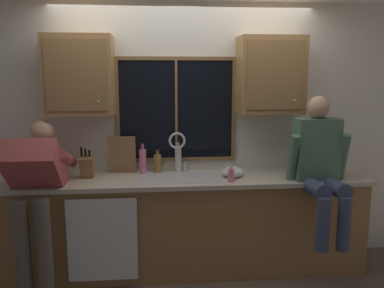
# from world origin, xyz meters

# --- Properties ---
(back_wall) EXTENTS (5.75, 0.12, 2.55)m
(back_wall) POSITION_xyz_m (0.00, 0.06, 1.27)
(back_wall) COLOR silver
(back_wall) RESTS_ON floor
(window_glass) EXTENTS (1.10, 0.02, 0.95)m
(window_glass) POSITION_xyz_m (-0.07, -0.01, 1.52)
(window_glass) COLOR black
(window_frame_top) EXTENTS (1.17, 0.02, 0.04)m
(window_frame_top) POSITION_xyz_m (-0.07, -0.02, 2.02)
(window_frame_top) COLOR brown
(window_frame_bottom) EXTENTS (1.17, 0.02, 0.04)m
(window_frame_bottom) POSITION_xyz_m (-0.07, -0.02, 1.03)
(window_frame_bottom) COLOR brown
(window_frame_left) EXTENTS (0.03, 0.02, 0.95)m
(window_frame_left) POSITION_xyz_m (-0.64, -0.02, 1.52)
(window_frame_left) COLOR brown
(window_frame_right) EXTENTS (0.04, 0.02, 0.95)m
(window_frame_right) POSITION_xyz_m (0.50, -0.02, 1.52)
(window_frame_right) COLOR brown
(window_mullion_center) EXTENTS (0.02, 0.02, 0.95)m
(window_mullion_center) POSITION_xyz_m (-0.07, -0.02, 1.52)
(window_mullion_center) COLOR brown
(lower_cabinet_run) EXTENTS (3.35, 0.58, 0.88)m
(lower_cabinet_run) POSITION_xyz_m (0.00, -0.29, 0.44)
(lower_cabinet_run) COLOR olive
(lower_cabinet_run) RESTS_ON floor
(countertop) EXTENTS (3.41, 0.62, 0.04)m
(countertop) POSITION_xyz_m (0.00, -0.31, 0.90)
(countertop) COLOR beige
(countertop) RESTS_ON lower_cabinet_run
(dishwasher_front) EXTENTS (0.60, 0.02, 0.74)m
(dishwasher_front) POSITION_xyz_m (-0.75, -0.61, 0.46)
(dishwasher_front) COLOR white
(upper_cabinet_left) EXTENTS (0.61, 0.36, 0.72)m
(upper_cabinet_left) POSITION_xyz_m (-0.96, -0.17, 1.86)
(upper_cabinet_left) COLOR #A87A47
(upper_cabinet_right) EXTENTS (0.61, 0.36, 0.72)m
(upper_cabinet_right) POSITION_xyz_m (0.81, -0.17, 1.86)
(upper_cabinet_right) COLOR #A87A47
(sink) EXTENTS (0.80, 0.46, 0.21)m
(sink) POSITION_xyz_m (-0.07, -0.30, 0.82)
(sink) COLOR #B7B7BC
(sink) RESTS_ON lower_cabinet_run
(faucet) EXTENTS (0.18, 0.09, 0.40)m
(faucet) POSITION_xyz_m (-0.06, -0.12, 1.17)
(faucet) COLOR silver
(faucet) RESTS_ON countertop
(person_standing) EXTENTS (0.53, 0.72, 1.47)m
(person_standing) POSITION_xyz_m (-1.28, -0.57, 0.93)
(person_standing) COLOR #595147
(person_standing) RESTS_ON floor
(person_sitting_on_counter) EXTENTS (0.54, 0.60, 1.26)m
(person_sitting_on_counter) POSITION_xyz_m (1.18, -0.57, 1.10)
(person_sitting_on_counter) COLOR #384260
(person_sitting_on_counter) RESTS_ON countertop
(knife_block) EXTENTS (0.12, 0.18, 0.32)m
(knife_block) POSITION_xyz_m (-0.91, -0.24, 1.03)
(knife_block) COLOR olive
(knife_block) RESTS_ON countertop
(cutting_board) EXTENTS (0.26, 0.10, 0.37)m
(cutting_board) POSITION_xyz_m (-0.60, -0.09, 1.10)
(cutting_board) COLOR #997047
(cutting_board) RESTS_ON countertop
(mixing_bowl) EXTENTS (0.21, 0.21, 0.10)m
(mixing_bowl) POSITION_xyz_m (0.44, -0.32, 0.97)
(mixing_bowl) COLOR silver
(mixing_bowl) RESTS_ON countertop
(soap_dispenser) EXTENTS (0.06, 0.07, 0.16)m
(soap_dispenser) POSITION_xyz_m (0.39, -0.50, 0.98)
(soap_dispenser) COLOR pink
(soap_dispenser) RESTS_ON countertop
(bottle_green_glass) EXTENTS (0.07, 0.07, 0.30)m
(bottle_green_glass) POSITION_xyz_m (-0.40, -0.10, 1.05)
(bottle_green_glass) COLOR pink
(bottle_green_glass) RESTS_ON countertop
(bottle_tall_clear) EXTENTS (0.07, 0.07, 0.23)m
(bottle_tall_clear) POSITION_xyz_m (-0.26, -0.09, 1.01)
(bottle_tall_clear) COLOR olive
(bottle_tall_clear) RESTS_ON countertop
(bottle_amber_small) EXTENTS (0.06, 0.06, 0.31)m
(bottle_amber_small) POSITION_xyz_m (-0.06, -0.07, 1.05)
(bottle_amber_small) COLOR silver
(bottle_amber_small) RESTS_ON countertop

